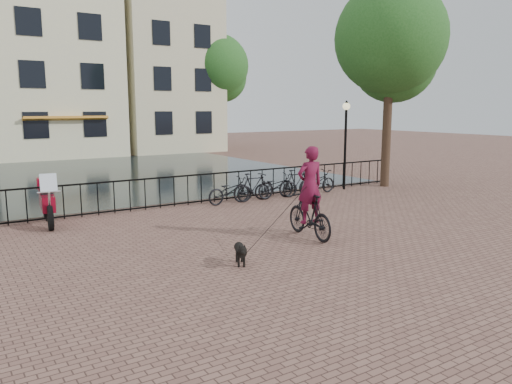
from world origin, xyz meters
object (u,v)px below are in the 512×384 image
lamp_post (346,130)px  motorcycle (47,197)px  cyclist (310,198)px  dog (240,253)px

lamp_post → motorcycle: (-11.22, -0.01, -1.59)m
cyclist → motorcycle: cyclist is taller
cyclist → dog: (-2.61, -0.96, -0.77)m
dog → motorcycle: bearing=137.1°
motorcycle → lamp_post: bearing=6.1°
cyclist → lamp_post: bearing=-133.6°
cyclist → motorcycle: size_ratio=1.20×
lamp_post → dog: 10.74m
lamp_post → cyclist: size_ratio=1.28×
lamp_post → cyclist: 8.00m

